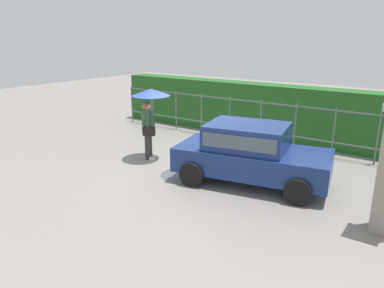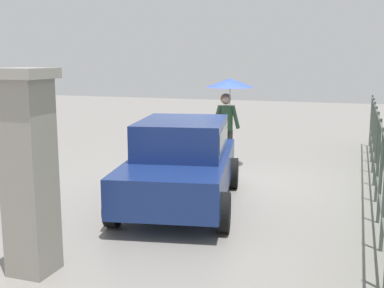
{
  "view_description": "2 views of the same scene",
  "coord_description": "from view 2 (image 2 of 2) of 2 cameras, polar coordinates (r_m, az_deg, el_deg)",
  "views": [
    {
      "loc": [
        5.47,
        -8.19,
        3.51
      ],
      "look_at": [
        0.17,
        -0.7,
        0.78
      ],
      "focal_mm": 33.89,
      "sensor_mm": 36.0,
      "label": 1
    },
    {
      "loc": [
        9.43,
        2.39,
        2.51
      ],
      "look_at": [
        0.3,
        -0.76,
        0.81
      ],
      "focal_mm": 45.02,
      "sensor_mm": 36.0,
      "label": 2
    }
  ],
  "objects": [
    {
      "name": "fence_section",
      "position": [
        9.09,
        21.21,
        -1.4
      ],
      "size": [
        11.95,
        0.05,
        1.5
      ],
      "color": "#59605B",
      "rests_on": "ground"
    },
    {
      "name": "gate_pillar",
      "position": [
        5.89,
        -18.72,
        -3.03
      ],
      "size": [
        0.6,
        0.6,
        2.42
      ],
      "color": "gray",
      "rests_on": "ground"
    },
    {
      "name": "puddle_near",
      "position": [
        10.24,
        -1.19,
        -4.21
      ],
      "size": [
        1.17,
        1.17,
        0.0
      ],
      "primitive_type": "cylinder",
      "color": "#4C545B",
      "rests_on": "ground"
    },
    {
      "name": "ground_plane",
      "position": [
        10.05,
        4.67,
        -4.54
      ],
      "size": [
        40.0,
        40.0,
        0.0
      ],
      "primitive_type": "plane",
      "color": "gray"
    },
    {
      "name": "car",
      "position": [
        8.37,
        -1.24,
        -1.79
      ],
      "size": [
        3.95,
        2.42,
        1.48
      ],
      "rotation": [
        0.0,
        0.0,
        0.19
      ],
      "color": "navy",
      "rests_on": "ground"
    },
    {
      "name": "pedestrian",
      "position": [
        11.32,
        4.28,
        5.29
      ],
      "size": [
        1.1,
        1.1,
        2.08
      ],
      "rotation": [
        0.0,
        0.0,
        0.4
      ],
      "color": "#333333",
      "rests_on": "ground"
    }
  ]
}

